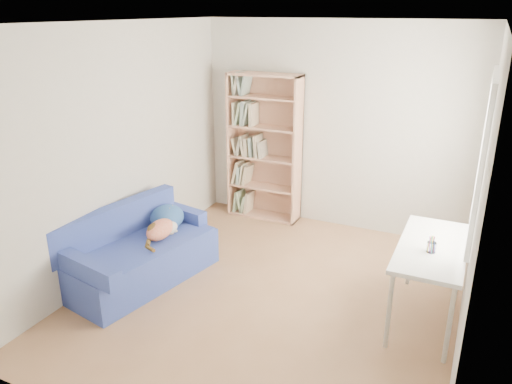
% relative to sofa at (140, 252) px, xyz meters
% --- Properties ---
extents(ground, '(4.00, 4.00, 0.00)m').
position_rel_sofa_xyz_m(ground, '(1.38, 0.26, -0.31)').
color(ground, '#976844').
rests_on(ground, ground).
extents(room_shell, '(3.54, 4.04, 2.62)m').
position_rel_sofa_xyz_m(room_shell, '(1.48, 0.29, 1.33)').
color(room_shell, silver).
rests_on(room_shell, ground).
extents(sofa, '(1.07, 1.75, 0.79)m').
position_rel_sofa_xyz_m(sofa, '(0.00, 0.00, 0.00)').
color(sofa, navy).
rests_on(sofa, ground).
extents(bookshelf, '(0.97, 0.30, 1.94)m').
position_rel_sofa_xyz_m(bookshelf, '(0.49, 2.09, 0.58)').
color(bookshelf, tan).
rests_on(bookshelf, ground).
extents(desk, '(0.57, 1.25, 0.75)m').
position_rel_sofa_xyz_m(desk, '(2.83, 0.50, 0.37)').
color(desk, white).
rests_on(desk, ground).
extents(pen_cup, '(0.08, 0.08, 0.15)m').
position_rel_sofa_xyz_m(pen_cup, '(2.83, 0.36, 0.50)').
color(pen_cup, white).
rests_on(pen_cup, desk).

